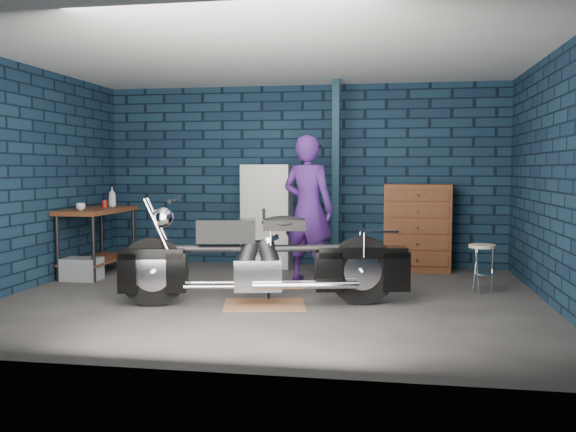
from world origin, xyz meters
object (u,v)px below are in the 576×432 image
object	(u,v)px
person	(308,209)
locker	(267,216)
shop_stool	(482,268)
tool_chest	(417,228)
motorcycle	(264,251)
storage_bin	(82,269)
workbench	(98,241)

from	to	relation	value
person	locker	distance (m)	1.33
shop_stool	tool_chest	bearing A→B (deg)	115.25
motorcycle	storage_bin	distance (m)	2.89
locker	shop_stool	distance (m)	3.25
motorcycle	shop_stool	xyz separation A→B (m)	(2.38, 1.08, -0.29)
storage_bin	tool_chest	distance (m)	4.62
storage_bin	shop_stool	world-z (taller)	shop_stool
tool_chest	person	bearing A→B (deg)	-142.63
storage_bin	motorcycle	bearing A→B (deg)	-21.62
workbench	shop_stool	size ratio (longest dim) A/B	2.47
workbench	locker	distance (m)	2.43
shop_stool	person	bearing A→B (deg)	169.79
workbench	locker	xyz separation A→B (m)	(2.19, 1.00, 0.30)
motorcycle	storage_bin	world-z (taller)	motorcycle
motorcycle	person	size ratio (longest dim) A/B	1.39
workbench	locker	bearing A→B (deg)	24.43
person	storage_bin	world-z (taller)	person
motorcycle	shop_stool	world-z (taller)	motorcycle
storage_bin	locker	world-z (taller)	locker
person	shop_stool	xyz separation A→B (m)	(2.11, -0.38, -0.66)
workbench	person	distance (m)	2.99
workbench	person	bearing A→B (deg)	-1.73
locker	shop_stool	size ratio (longest dim) A/B	2.67
workbench	person	xyz separation A→B (m)	(2.95, -0.09, 0.49)
person	shop_stool	bearing A→B (deg)	-171.49
person	workbench	bearing A→B (deg)	16.99
motorcycle	tool_chest	xyz separation A→B (m)	(1.69, 2.55, 0.04)
locker	tool_chest	bearing A→B (deg)	0.00
storage_bin	tool_chest	size ratio (longest dim) A/B	0.38
person	locker	xyz separation A→B (m)	(-0.75, 1.09, -0.18)
person	locker	bearing A→B (deg)	-36.47
motorcycle	locker	xyz separation A→B (m)	(-0.48, 2.55, 0.18)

